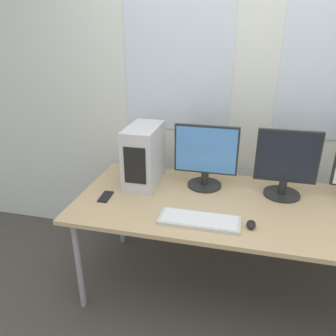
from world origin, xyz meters
name	(u,v)px	position (x,y,z in m)	size (l,w,h in m)	color
wall_back	(254,85)	(0.00, 1.03, 1.35)	(8.00, 0.07, 2.70)	silver
desk	(243,210)	(0.00, 0.45, 0.66)	(2.13, 0.90, 0.70)	tan
pc_tower	(144,155)	(-0.70, 0.62, 0.91)	(0.21, 0.39, 0.42)	silver
monitor_main	(206,157)	(-0.28, 0.66, 0.92)	(0.43, 0.24, 0.44)	black
monitor_right_near	(286,164)	(0.24, 0.64, 0.92)	(0.39, 0.24, 0.45)	black
keyboard	(199,220)	(-0.24, 0.19, 0.71)	(0.47, 0.17, 0.02)	silver
mouse	(251,224)	(0.05, 0.20, 0.72)	(0.05, 0.08, 0.03)	black
cell_phone	(106,197)	(-0.88, 0.34, 0.71)	(0.07, 0.15, 0.01)	black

